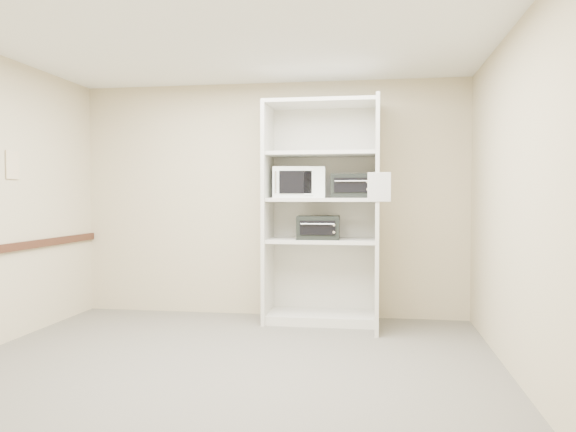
# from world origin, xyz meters

# --- Properties ---
(floor) EXTENTS (4.50, 4.00, 0.01)m
(floor) POSITION_xyz_m (0.00, 0.00, 0.00)
(floor) COLOR #615C55
(floor) RESTS_ON ground
(ceiling) EXTENTS (4.50, 4.00, 0.01)m
(ceiling) POSITION_xyz_m (0.00, 0.00, 2.70)
(ceiling) COLOR white
(wall_back) EXTENTS (4.50, 0.02, 2.70)m
(wall_back) POSITION_xyz_m (0.00, 2.00, 1.35)
(wall_back) COLOR #BFB58B
(wall_back) RESTS_ON ground
(wall_front) EXTENTS (4.50, 0.02, 2.70)m
(wall_front) POSITION_xyz_m (0.00, -2.00, 1.35)
(wall_front) COLOR #BFB58B
(wall_front) RESTS_ON ground
(wall_right) EXTENTS (0.02, 4.00, 2.70)m
(wall_right) POSITION_xyz_m (2.25, 0.00, 1.35)
(wall_right) COLOR #BFB58B
(wall_right) RESTS_ON ground
(shelving_unit) EXTENTS (1.24, 0.92, 2.42)m
(shelving_unit) POSITION_xyz_m (0.67, 1.70, 1.13)
(shelving_unit) COLOR silver
(shelving_unit) RESTS_ON floor
(microwave) EXTENTS (0.62, 0.50, 0.34)m
(microwave) POSITION_xyz_m (0.36, 1.75, 1.54)
(microwave) COLOR white
(microwave) RESTS_ON shelving_unit
(toaster_oven_upper) EXTENTS (0.47, 0.36, 0.26)m
(toaster_oven_upper) POSITION_xyz_m (0.96, 1.73, 1.50)
(toaster_oven_upper) COLOR black
(toaster_oven_upper) RESTS_ON shelving_unit
(toaster_oven_lower) EXTENTS (0.47, 0.37, 0.25)m
(toaster_oven_lower) POSITION_xyz_m (0.59, 1.65, 1.05)
(toaster_oven_lower) COLOR black
(toaster_oven_lower) RESTS_ON shelving_unit
(paper_sign) EXTENTS (0.22, 0.02, 0.28)m
(paper_sign) POSITION_xyz_m (1.24, 1.07, 1.48)
(paper_sign) COLOR white
(paper_sign) RESTS_ON shelving_unit
(wall_poster) EXTENTS (0.01, 0.19, 0.27)m
(wall_poster) POSITION_xyz_m (-2.24, 0.48, 1.69)
(wall_poster) COLOR silver
(wall_poster) RESTS_ON wall_left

